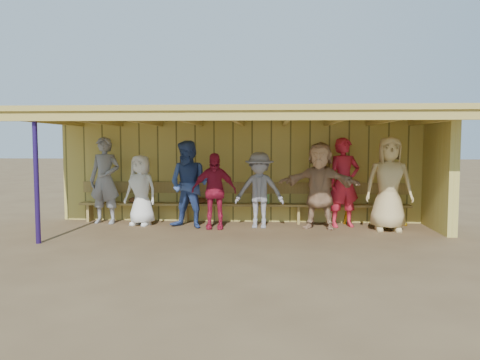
% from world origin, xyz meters
% --- Properties ---
extents(ground, '(90.00, 90.00, 0.00)m').
position_xyz_m(ground, '(0.00, 0.00, 0.00)').
color(ground, brown).
rests_on(ground, ground).
extents(player_a, '(0.78, 0.57, 1.98)m').
position_xyz_m(player_a, '(-3.13, 0.81, 0.99)').
color(player_a, gray).
rests_on(player_a, ground).
extents(player_b, '(0.88, 0.70, 1.58)m').
position_xyz_m(player_b, '(-2.24, 0.63, 0.79)').
color(player_b, white).
rests_on(player_b, ground).
extents(player_c, '(1.10, 0.97, 1.89)m').
position_xyz_m(player_c, '(-1.11, 0.38, 0.95)').
color(player_c, '#344E91').
rests_on(player_c, ground).
extents(player_d, '(0.98, 0.45, 1.63)m').
position_xyz_m(player_d, '(-0.56, 0.31, 0.81)').
color(player_d, '#AB1B38').
rests_on(player_d, ground).
extents(player_e, '(1.10, 0.68, 1.64)m').
position_xyz_m(player_e, '(0.41, 0.47, 0.82)').
color(player_e, gray).
rests_on(player_e, ground).
extents(player_f, '(1.82, 0.98, 1.87)m').
position_xyz_m(player_f, '(1.71, 0.47, 0.93)').
color(player_f, tan).
rests_on(player_f, ground).
extents(player_g, '(0.81, 0.64, 1.96)m').
position_xyz_m(player_g, '(2.26, 0.71, 0.98)').
color(player_g, red).
rests_on(player_g, ground).
extents(player_h, '(1.00, 0.68, 1.98)m').
position_xyz_m(player_h, '(3.13, 0.31, 0.99)').
color(player_h, tan).
rests_on(player_h, ground).
extents(dugout_structure, '(8.80, 3.20, 2.50)m').
position_xyz_m(dugout_structure, '(0.39, 0.69, 1.69)').
color(dugout_structure, '#C6B554').
rests_on(dugout_structure, ground).
extents(bench, '(7.60, 0.34, 0.93)m').
position_xyz_m(bench, '(0.00, 1.12, 0.53)').
color(bench, '#A78B47').
rests_on(bench, ground).
extents(dugout_equipment, '(6.34, 0.62, 0.80)m').
position_xyz_m(dugout_equipment, '(-0.75, 0.99, 0.49)').
color(dugout_equipment, '#C68F17').
rests_on(dugout_equipment, ground).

